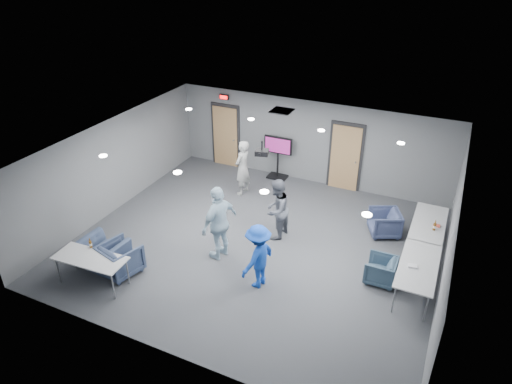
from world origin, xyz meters
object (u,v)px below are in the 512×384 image
at_px(person_a, 243,168).
at_px(person_c, 219,223).
at_px(person_b, 277,209).
at_px(projector, 262,152).
at_px(bottle_right, 434,227).
at_px(table_right_a, 429,224).
at_px(chair_right_a, 384,223).
at_px(chair_front_a, 121,259).
at_px(table_front_left, 90,259).
at_px(chair_right_b, 380,270).
at_px(chair_front_b, 103,254).
at_px(table_right_b, 418,267).
at_px(tv_stand, 278,155).
at_px(bottle_front, 90,244).
at_px(person_d, 258,257).

height_order(person_a, person_c, person_c).
distance_m(person_b, projector, 1.62).
bearing_deg(bottle_right, table_right_a, 114.72).
height_order(chair_right_a, chair_front_a, chair_front_a).
height_order(person_c, bottle_right, person_c).
bearing_deg(table_front_left, chair_right_b, 22.03).
bearing_deg(chair_front_b, table_front_left, 115.13).
xyz_separation_m(person_c, chair_right_b, (3.82, 0.69, -0.66)).
height_order(chair_front_b, table_right_a, table_right_a).
distance_m(table_right_b, tv_stand, 6.33).
xyz_separation_m(person_c, tv_stand, (-0.36, 4.58, -0.15)).
relative_size(chair_front_b, table_front_left, 0.64).
relative_size(person_a, bottle_front, 6.78).
bearing_deg(chair_right_b, person_d, -63.06).
distance_m(bottle_right, projector, 4.60).
height_order(chair_front_a, table_right_b, chair_front_a).
xyz_separation_m(person_c, bottle_front, (-2.37, -1.86, -0.15)).
height_order(chair_right_b, table_right_b, table_right_b).
xyz_separation_m(table_right_b, table_front_left, (-6.73, -2.83, -0.01)).
bearing_deg(chair_front_b, person_d, -161.90).
distance_m(chair_front_a, tv_stand, 6.33).
bearing_deg(person_c, table_right_a, 133.15).
bearing_deg(table_right_a, person_d, 133.99).
xyz_separation_m(person_d, table_right_b, (3.29, 1.28, -0.10)).
bearing_deg(person_d, table_right_b, 124.10).
height_order(person_a, projector, projector).
relative_size(table_right_b, table_front_left, 1.14).
xyz_separation_m(table_right_a, table_front_left, (-6.73, -4.73, -0.01)).
height_order(person_a, bottle_right, person_a).
bearing_deg(table_right_b, bottle_front, 109.88).
height_order(bottle_front, bottle_right, bottle_right).
relative_size(person_b, bottle_front, 6.53).
bearing_deg(chair_right_b, table_front_left, -64.80).
distance_m(bottle_front, bottle_right, 8.22).
bearing_deg(chair_front_a, person_b, -118.55).
xyz_separation_m(person_b, chair_right_b, (2.89, -0.67, -0.53)).
bearing_deg(chair_front_b, chair_right_a, -140.59).
bearing_deg(chair_right_b, table_right_a, 156.93).
distance_m(table_right_a, projector, 4.60).
xyz_separation_m(person_c, chair_front_a, (-1.82, -1.56, -0.58)).
relative_size(person_c, table_right_a, 1.02).
height_order(person_b, person_c, person_c).
distance_m(person_c, chair_right_b, 3.94).
bearing_deg(table_right_a, chair_right_b, 157.37).
height_order(person_c, chair_front_b, person_c).
relative_size(person_b, table_right_a, 0.88).
bearing_deg(person_a, table_right_a, 91.00).
distance_m(table_front_left, projector, 4.70).
bearing_deg(bottle_front, table_right_a, 32.37).
bearing_deg(bottle_right, person_b, -166.79).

